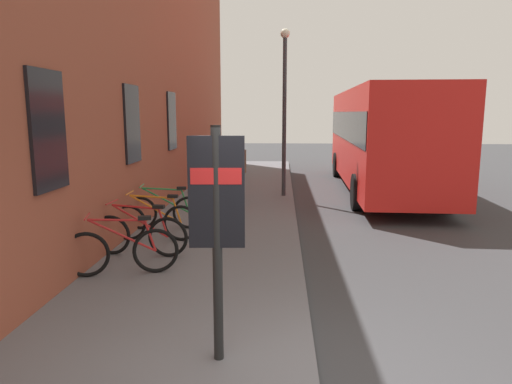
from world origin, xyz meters
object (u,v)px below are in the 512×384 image
street_lamp (284,98)px  bicycle_beside_lamp (155,221)px  bicycle_far_end (140,234)px  bicycle_under_window (165,211)px  bicycle_nearest_sign (122,251)px  transit_info_sign (217,208)px  pedestrian_near_bus (238,165)px  city_bus (382,134)px

street_lamp → bicycle_beside_lamp: bearing=153.8°
bicycle_far_end → bicycle_under_window: same height
bicycle_beside_lamp → bicycle_under_window: 0.94m
bicycle_far_end → bicycle_beside_lamp: (0.99, -0.01, 0.00)m
bicycle_nearest_sign → bicycle_far_end: (0.98, 0.02, 0.00)m
bicycle_nearest_sign → bicycle_beside_lamp: same height
transit_info_sign → pedestrian_near_bus: (8.53, 0.58, -0.54)m
bicycle_beside_lamp → transit_info_sign: bearing=-157.0°
bicycle_under_window → city_bus: size_ratio=0.17×
bicycle_beside_lamp → transit_info_sign: 4.90m
bicycle_under_window → transit_info_sign: 5.77m
pedestrian_near_bus → bicycle_under_window: bearing=157.8°
transit_info_sign → city_bus: size_ratio=0.23×
transit_info_sign → street_lamp: 9.70m
bicycle_under_window → street_lamp: street_lamp is taller
bicycle_nearest_sign → street_lamp: (7.17, -2.55, 2.54)m
bicycle_beside_lamp → city_bus: bearing=-39.8°
city_bus → pedestrian_near_bus: size_ratio=6.09×
bicycle_far_end → pedestrian_near_bus: pedestrian_near_bus is taller
transit_info_sign → city_bus: 12.10m
transit_info_sign → pedestrian_near_bus: 8.56m
pedestrian_near_bus → street_lamp: bearing=-50.7°
city_bus → transit_info_sign: bearing=160.6°
street_lamp → pedestrian_near_bus: bearing=129.3°
bicycle_nearest_sign → bicycle_far_end: size_ratio=0.98×
bicycle_nearest_sign → bicycle_beside_lamp: bearing=0.3°
bicycle_beside_lamp → transit_info_sign: size_ratio=0.74×
bicycle_nearest_sign → bicycle_under_window: bearing=0.9°
bicycle_beside_lamp → street_lamp: size_ratio=0.36×
bicycle_far_end → street_lamp: 7.17m
bicycle_nearest_sign → street_lamp: street_lamp is taller
bicycle_far_end → transit_info_sign: bearing=-151.2°
bicycle_nearest_sign → bicycle_under_window: 2.91m
bicycle_under_window → transit_info_sign: size_ratio=0.74×
bicycle_beside_lamp → bicycle_under_window: size_ratio=1.00×
bicycle_far_end → city_bus: bearing=-36.2°
bicycle_beside_lamp → pedestrian_near_bus: 4.39m
bicycle_under_window → city_bus: city_bus is taller
bicycle_nearest_sign → transit_info_sign: (-2.40, -1.84, 1.21)m
bicycle_nearest_sign → city_bus: bearing=-33.0°
bicycle_nearest_sign → bicycle_beside_lamp: (1.97, 0.01, 0.00)m
bicycle_beside_lamp → pedestrian_near_bus: bearing=-17.1°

